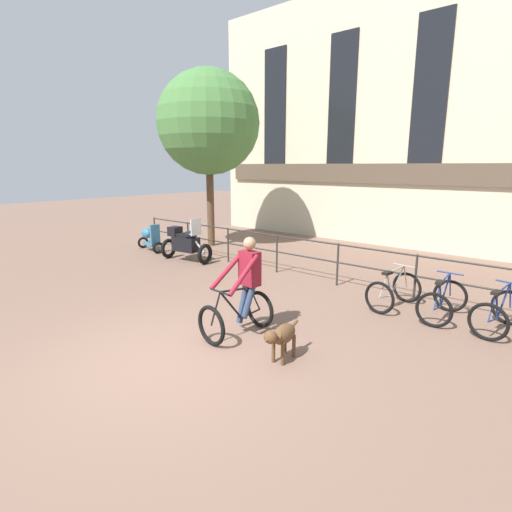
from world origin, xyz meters
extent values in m
plane|color=#7A5B4C|center=(0.00, 0.00, 0.00)|extent=(60.00, 60.00, 0.00)
cylinder|color=#2D2B28|center=(-7.50, 5.20, 0.53)|extent=(0.05, 0.05, 1.05)
cylinder|color=#2D2B28|center=(-5.62, 5.20, 0.53)|extent=(0.05, 0.05, 1.05)
cylinder|color=#2D2B28|center=(-3.75, 5.20, 0.53)|extent=(0.05, 0.05, 1.05)
cylinder|color=#2D2B28|center=(-1.88, 5.20, 0.53)|extent=(0.05, 0.05, 1.05)
cylinder|color=#2D2B28|center=(0.00, 5.20, 0.53)|extent=(0.05, 0.05, 1.05)
cylinder|color=#2D2B28|center=(1.88, 5.20, 0.53)|extent=(0.05, 0.05, 1.05)
cylinder|color=#2D2B28|center=(0.00, 5.20, 1.02)|extent=(15.00, 0.04, 0.04)
cylinder|color=#2D2B28|center=(0.00, 5.20, 0.58)|extent=(15.00, 0.04, 0.04)
cube|color=beige|center=(0.00, 11.00, 4.56)|extent=(18.00, 0.60, 9.12)
cube|color=brown|center=(0.00, 10.64, 2.60)|extent=(17.10, 0.12, 0.70)
cube|color=black|center=(-6.30, 10.67, 5.02)|extent=(1.10, 0.06, 5.11)
cube|color=black|center=(-3.15, 10.67, 5.02)|extent=(1.10, 0.06, 5.11)
cube|color=black|center=(0.00, 10.67, 5.02)|extent=(1.10, 0.06, 5.11)
torus|color=black|center=(0.14, 0.88, 0.34)|extent=(0.68, 0.13, 0.68)
torus|color=black|center=(0.24, 1.98, 0.34)|extent=(0.68, 0.13, 0.68)
cylinder|color=black|center=(0.18, 1.31, 0.58)|extent=(0.08, 0.49, 0.60)
cylinder|color=black|center=(0.21, 1.64, 0.54)|extent=(0.06, 0.23, 0.52)
cylinder|color=black|center=(0.19, 1.41, 0.83)|extent=(0.10, 0.66, 0.10)
cylinder|color=black|center=(0.22, 1.76, 0.31)|extent=(0.07, 0.44, 0.08)
cylinder|color=black|center=(0.23, 1.86, 0.57)|extent=(0.05, 0.27, 0.47)
cylinder|color=black|center=(0.15, 0.98, 0.60)|extent=(0.05, 0.23, 0.54)
cylinder|color=black|center=(0.16, 1.08, 0.87)|extent=(0.48, 0.08, 0.03)
cube|color=black|center=(0.22, 1.74, 0.82)|extent=(0.14, 0.25, 0.05)
cube|color=maroon|center=(0.22, 1.74, 1.15)|extent=(0.38, 0.25, 0.60)
sphere|color=#A87A5B|center=(0.22, 1.74, 1.59)|extent=(0.22, 0.22, 0.22)
cylinder|color=maroon|center=(-0.02, 1.43, 1.14)|extent=(0.21, 0.72, 0.60)
cylinder|color=maroon|center=(0.40, 1.39, 1.14)|extent=(0.08, 0.71, 0.60)
cylinder|color=navy|center=(0.14, 1.64, 0.52)|extent=(0.11, 0.31, 0.69)
cylinder|color=navy|center=(0.28, 1.63, 0.58)|extent=(0.17, 0.32, 0.58)
ellipsoid|color=brown|center=(1.33, 1.26, 0.41)|extent=(0.29, 0.53, 0.30)
cylinder|color=brown|center=(1.35, 1.06, 0.44)|extent=(0.18, 0.17, 0.17)
sphere|color=brown|center=(1.37, 0.90, 0.50)|extent=(0.20, 0.20, 0.20)
cone|color=brown|center=(1.37, 0.81, 0.48)|extent=(0.12, 0.13, 0.11)
cylinder|color=brown|center=(1.31, 1.56, 0.47)|extent=(0.07, 0.18, 0.11)
cylinder|color=brown|center=(1.27, 1.09, 0.18)|extent=(0.06, 0.06, 0.36)
cylinder|color=brown|center=(1.43, 1.11, 0.18)|extent=(0.06, 0.06, 0.36)
cylinder|color=brown|center=(1.24, 1.41, 0.18)|extent=(0.06, 0.06, 0.36)
cylinder|color=brown|center=(1.40, 1.43, 0.18)|extent=(0.06, 0.06, 0.36)
torus|color=black|center=(-4.06, 4.54, 0.31)|extent=(0.20, 0.63, 0.62)
torus|color=black|center=(-5.56, 4.34, 0.31)|extent=(0.20, 0.63, 0.62)
cube|color=black|center=(-4.81, 4.44, 0.53)|extent=(0.88, 0.51, 0.44)
ellipsoid|color=black|center=(-4.63, 4.46, 0.83)|extent=(0.52, 0.38, 0.24)
cube|color=black|center=(-4.92, 4.42, 0.80)|extent=(0.59, 0.37, 0.10)
cylinder|color=#B2B2B7|center=(-4.25, 4.51, 0.49)|extent=(0.43, 0.11, 0.41)
cube|color=silver|center=(-4.38, 4.49, 1.10)|extent=(0.09, 0.44, 0.50)
cube|color=black|center=(-5.25, 4.38, 0.89)|extent=(0.36, 0.40, 0.28)
torus|color=black|center=(1.76, 5.07, 0.33)|extent=(0.66, 0.15, 0.66)
torus|color=black|center=(1.60, 4.03, 0.33)|extent=(0.66, 0.15, 0.66)
cylinder|color=#9E998E|center=(1.70, 4.66, 0.56)|extent=(0.10, 0.47, 0.58)
cylinder|color=#9E998E|center=(1.65, 4.35, 0.53)|extent=(0.06, 0.22, 0.51)
cylinder|color=#9E998E|center=(1.68, 4.57, 0.81)|extent=(0.12, 0.63, 0.10)
cylinder|color=#9E998E|center=(1.63, 4.24, 0.31)|extent=(0.09, 0.42, 0.07)
cylinder|color=#9E998E|center=(1.62, 4.14, 0.55)|extent=(0.06, 0.25, 0.46)
cylinder|color=#9E998E|center=(1.74, 4.98, 0.59)|extent=(0.06, 0.21, 0.52)
cylinder|color=#9E998E|center=(1.73, 4.88, 0.84)|extent=(0.48, 0.10, 0.03)
cube|color=black|center=(1.64, 4.26, 0.80)|extent=(0.15, 0.25, 0.05)
torus|color=black|center=(2.62, 5.07, 0.33)|extent=(0.66, 0.07, 0.66)
torus|color=black|center=(2.64, 4.03, 0.33)|extent=(0.66, 0.07, 0.66)
cylinder|color=navy|center=(2.63, 4.67, 0.56)|extent=(0.04, 0.47, 0.58)
cylinder|color=navy|center=(2.63, 4.35, 0.53)|extent=(0.03, 0.22, 0.51)
cylinder|color=navy|center=(2.63, 4.57, 0.81)|extent=(0.04, 0.63, 0.10)
cylinder|color=navy|center=(2.64, 4.24, 0.31)|extent=(0.03, 0.42, 0.07)
cylinder|color=navy|center=(2.64, 4.14, 0.55)|extent=(0.03, 0.25, 0.46)
cylinder|color=navy|center=(2.63, 4.98, 0.59)|extent=(0.03, 0.21, 0.52)
cylinder|color=navy|center=(2.63, 4.89, 0.84)|extent=(0.48, 0.04, 0.03)
cube|color=black|center=(2.64, 4.26, 0.80)|extent=(0.12, 0.24, 0.05)
torus|color=black|center=(3.66, 5.07, 0.33)|extent=(0.66, 0.16, 0.66)
torus|color=black|center=(3.51, 4.03, 0.33)|extent=(0.66, 0.16, 0.66)
cylinder|color=navy|center=(3.60, 4.66, 0.56)|extent=(0.10, 0.47, 0.58)
cylinder|color=navy|center=(3.55, 4.35, 0.53)|extent=(0.06, 0.22, 0.51)
cylinder|color=navy|center=(3.59, 4.57, 0.81)|extent=(0.12, 0.63, 0.10)
cylinder|color=navy|center=(3.54, 4.24, 0.31)|extent=(0.09, 0.42, 0.07)
cylinder|color=navy|center=(3.52, 4.14, 0.55)|extent=(0.06, 0.25, 0.46)
cylinder|color=navy|center=(3.65, 4.98, 0.59)|extent=(0.06, 0.21, 0.52)
cylinder|color=navy|center=(3.63, 4.88, 0.84)|extent=(0.48, 0.10, 0.03)
cube|color=black|center=(3.54, 4.26, 0.80)|extent=(0.15, 0.26, 0.05)
torus|color=black|center=(-6.35, 4.50, 0.20)|extent=(0.15, 0.41, 0.40)
torus|color=black|center=(-7.53, 4.70, 0.20)|extent=(0.15, 0.41, 0.40)
cube|color=teal|center=(-6.94, 4.60, 0.24)|extent=(0.71, 0.39, 0.08)
cube|color=teal|center=(-6.52, 4.53, 0.60)|extent=(0.15, 0.33, 0.72)
ellipsoid|color=teal|center=(-7.20, 4.64, 0.58)|extent=(0.56, 0.39, 0.36)
cylinder|color=brown|center=(-6.05, 6.63, 1.67)|extent=(0.26, 0.26, 3.35)
sphere|color=#477A3D|center=(-6.05, 6.63, 4.33)|extent=(3.56, 3.56, 3.56)
camera|label=1|loc=(4.66, -3.23, 2.88)|focal=28.00mm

